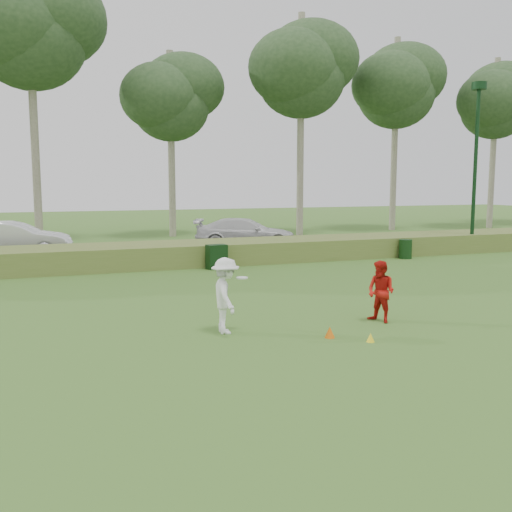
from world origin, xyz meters
name	(u,v)px	position (x,y,z in m)	size (l,w,h in m)	color
ground	(317,333)	(0.00, 0.00, 0.00)	(120.00, 120.00, 0.00)	#356321
reed_strip	(190,253)	(0.00, 12.00, 0.45)	(80.00, 3.00, 0.90)	#556B2B
park_road	(166,250)	(0.00, 17.00, 0.03)	(80.00, 6.00, 0.06)	#2D2D2D
lamp_post	(477,137)	(14.00, 11.00, 5.59)	(0.70, 0.70, 8.18)	black
tree_3	(29,31)	(-6.00, 23.00, 11.60)	(7.80, 7.80, 15.50)	gray
tree_4	(170,99)	(2.00, 24.50, 8.59)	(6.24, 6.24, 11.50)	gray
tree_5	(301,71)	(10.00, 22.50, 10.47)	(7.28, 7.28, 14.00)	gray
tree_6	(396,87)	(18.00, 23.80, 10.10)	(7.02, 7.02, 13.50)	gray
tree_7	(496,102)	(26.00, 22.80, 9.34)	(6.50, 6.50, 12.50)	gray
player_white	(226,296)	(-1.96, 0.76, 0.87)	(0.91, 1.18, 1.74)	white
player_red	(381,292)	(1.93, 0.38, 0.76)	(0.74, 0.58, 1.53)	#B8160F
cone_orange	(330,332)	(0.08, -0.46, 0.13)	(0.23, 0.23, 0.25)	orange
cone_yellow	(371,338)	(0.75, -1.07, 0.10)	(0.18, 0.18, 0.20)	yellow
utility_cabinet	(217,257)	(0.65, 10.20, 0.49)	(0.78, 0.49, 0.98)	black
trash_bin	(405,249)	(9.57, 10.20, 0.43)	(0.58, 0.58, 0.87)	black
car_mid	(14,240)	(-7.03, 16.28, 0.87)	(1.71, 4.91, 1.62)	white
car_right	(246,233)	(4.05, 16.32, 0.82)	(2.14, 5.27, 1.53)	silver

